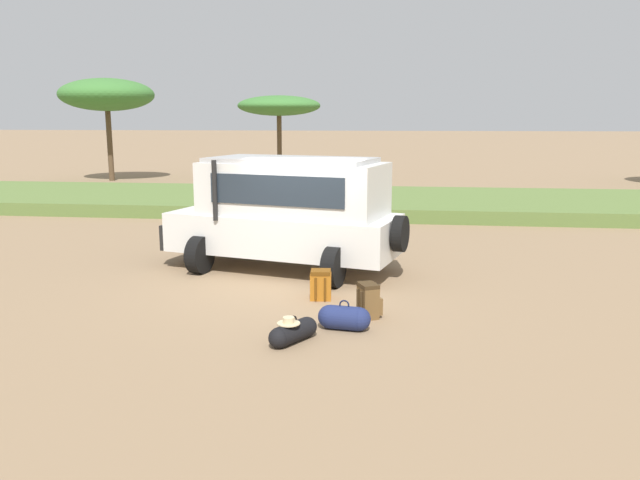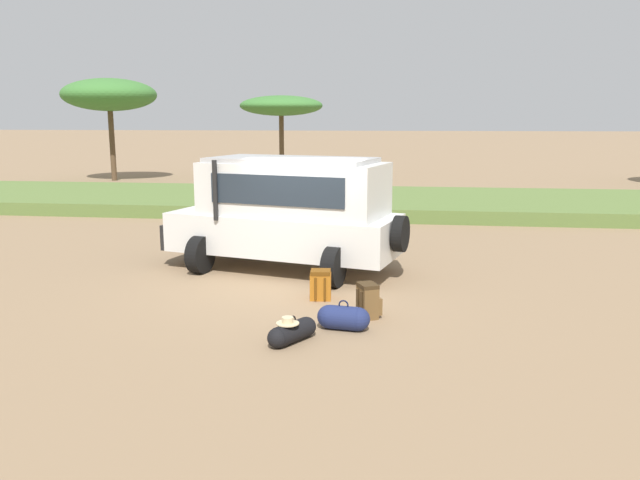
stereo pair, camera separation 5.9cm
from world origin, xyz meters
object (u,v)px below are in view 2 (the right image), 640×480
(backpack_beside_front_wheel, at_px, (321,285))
(duffel_bag_low_black_case, at_px, (292,332))
(safari_vehicle, at_px, (288,211))
(acacia_tree_left_mid, at_px, (281,106))
(acacia_tree_far_left, at_px, (109,95))
(backpack_cluster_center, at_px, (368,301))
(duffel_bag_soft_canvas, at_px, (343,318))

(backpack_beside_front_wheel, height_order, duffel_bag_low_black_case, backpack_beside_front_wheel)
(safari_vehicle, xyz_separation_m, acacia_tree_left_mid, (-4.34, 21.70, 2.63))
(backpack_beside_front_wheel, relative_size, acacia_tree_far_left, 0.10)
(backpack_cluster_center, bearing_deg, safari_vehicle, 121.49)
(acacia_tree_left_mid, bearing_deg, duffel_bag_soft_canvas, -76.96)
(backpack_beside_front_wheel, xyz_separation_m, duffel_bag_soft_canvas, (0.57, -1.62, -0.08))
(backpack_beside_front_wheel, relative_size, duffel_bag_low_black_case, 0.65)
(duffel_bag_soft_canvas, bearing_deg, backpack_beside_front_wheel, 109.46)
(duffel_bag_low_black_case, relative_size, acacia_tree_far_left, 0.16)
(safari_vehicle, height_order, backpack_beside_front_wheel, safari_vehicle)
(acacia_tree_left_mid, bearing_deg, duffel_bag_low_black_case, -78.74)
(safari_vehicle, height_order, acacia_tree_left_mid, acacia_tree_left_mid)
(duffel_bag_soft_canvas, distance_m, acacia_tree_far_left, 26.85)
(backpack_beside_front_wheel, distance_m, acacia_tree_far_left, 25.19)
(safari_vehicle, bearing_deg, backpack_beside_front_wheel, -65.41)
(backpack_cluster_center, bearing_deg, duffel_bag_soft_canvas, -117.95)
(backpack_beside_front_wheel, xyz_separation_m, acacia_tree_left_mid, (-5.33, 23.85, 3.66))
(duffel_bag_soft_canvas, relative_size, acacia_tree_left_mid, 0.18)
(duffel_bag_soft_canvas, distance_m, acacia_tree_left_mid, 26.41)
(backpack_beside_front_wheel, bearing_deg, duffel_bag_soft_canvas, -70.54)
(safari_vehicle, xyz_separation_m, acacia_tree_far_left, (-12.83, 18.50, 3.15))
(safari_vehicle, height_order, acacia_tree_far_left, acacia_tree_far_left)
(safari_vehicle, distance_m, backpack_beside_front_wheel, 2.58)
(backpack_beside_front_wheel, height_order, acacia_tree_far_left, acacia_tree_far_left)
(backpack_cluster_center, xyz_separation_m, duffel_bag_low_black_case, (-1.05, -1.32, -0.12))
(duffel_bag_soft_canvas, height_order, acacia_tree_far_left, acacia_tree_far_left)
(acacia_tree_far_left, bearing_deg, safari_vehicle, -55.25)
(acacia_tree_far_left, bearing_deg, backpack_beside_front_wheel, -56.21)
(backpack_beside_front_wheel, relative_size, acacia_tree_left_mid, 0.12)
(backpack_cluster_center, relative_size, duffel_bag_soft_canvas, 0.69)
(duffel_bag_low_black_case, bearing_deg, safari_vehicle, 100.95)
(backpack_cluster_center, xyz_separation_m, acacia_tree_far_left, (-14.74, 21.61, 4.17))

